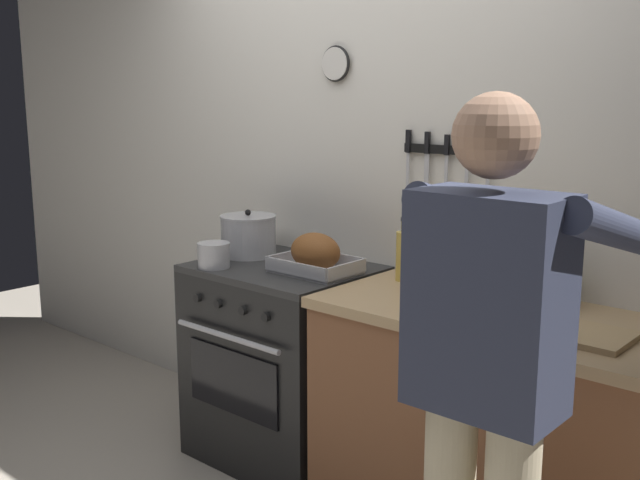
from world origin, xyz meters
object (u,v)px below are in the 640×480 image
object	(u,v)px
roasting_pan	(315,255)
saucepan	(214,255)
stock_pot	(248,235)
cutting_board	(572,332)
bottle_soy_sauce	(569,288)
bottle_olive_oil	(547,271)
person_cook	(489,372)
stove	(284,362)
bottle_cooking_oil	(404,254)

from	to	relation	value
roasting_pan	saucepan	size ratio (longest dim) A/B	2.50
stock_pot	cutting_board	bearing A→B (deg)	-4.70
bottle_soy_sauce	bottle_olive_oil	xyz separation A→B (m)	(-0.08, -0.01, 0.05)
person_cook	roasting_pan	size ratio (longest dim) A/B	4.72
stove	bottle_soy_sauce	world-z (taller)	bottle_soy_sauce
stove	bottle_soy_sauce	xyz separation A→B (m)	(1.22, 0.20, 0.52)
roasting_pan	stock_pot	size ratio (longest dim) A/B	1.34
bottle_soy_sauce	bottle_olive_oil	bearing A→B (deg)	-170.25
roasting_pan	bottle_soy_sauce	world-z (taller)	bottle_soy_sauce
roasting_pan	bottle_cooking_oil	bearing A→B (deg)	21.46
stove	bottle_olive_oil	xyz separation A→B (m)	(1.14, 0.18, 0.58)
person_cook	bottle_soy_sauce	bearing A→B (deg)	15.36
bottle_soy_sauce	stove	bearing A→B (deg)	-170.78
cutting_board	bottle_olive_oil	world-z (taller)	bottle_olive_oil
stock_pot	bottle_cooking_oil	size ratio (longest dim) A/B	1.01
person_cook	saucepan	bearing A→B (deg)	79.21
bottle_olive_oil	roasting_pan	bearing A→B (deg)	-168.76
person_cook	stock_pot	size ratio (longest dim) A/B	6.34
stove	stock_pot	xyz separation A→B (m)	(-0.27, 0.05, 0.55)
person_cook	bottle_olive_oil	size ratio (longest dim) A/B	5.55
stock_pot	cutting_board	distance (m)	1.63
person_cook	bottle_cooking_oil	bearing A→B (deg)	50.70
stock_pot	cutting_board	world-z (taller)	stock_pot
saucepan	cutting_board	xyz separation A→B (m)	(1.56, 0.13, -0.04)
bottle_cooking_oil	bottle_soy_sauce	size ratio (longest dim) A/B	1.48
stove	saucepan	size ratio (longest dim) A/B	6.39
roasting_pan	bottle_soy_sauce	xyz separation A→B (m)	(1.02, 0.20, -0.00)
bottle_cooking_oil	bottle_olive_oil	distance (m)	0.59
stock_pot	saucepan	world-z (taller)	stock_pot
person_cook	bottle_olive_oil	distance (m)	0.89
roasting_pan	bottle_soy_sauce	bearing A→B (deg)	11.13
stock_pot	bottle_soy_sauce	distance (m)	1.49
saucepan	cutting_board	world-z (taller)	saucepan
saucepan	person_cook	bearing A→B (deg)	-15.72
roasting_pan	saucepan	bearing A→B (deg)	-151.41
bottle_soy_sauce	saucepan	bearing A→B (deg)	-163.58
bottle_cooking_oil	bottle_olive_oil	xyz separation A→B (m)	(0.59, 0.05, 0.02)
stock_pot	stove	bearing A→B (deg)	-9.55
stove	bottle_cooking_oil	world-z (taller)	bottle_cooking_oil
saucepan	bottle_olive_oil	size ratio (longest dim) A/B	0.47
roasting_pan	bottle_olive_oil	bearing A→B (deg)	11.24
cutting_board	bottle_soy_sauce	bearing A→B (deg)	115.55
roasting_pan	cutting_board	xyz separation A→B (m)	(1.16, -0.08, -0.07)
stove	bottle_cooking_oil	xyz separation A→B (m)	(0.55, 0.14, 0.56)
stock_pot	bottle_olive_oil	world-z (taller)	bottle_olive_oil
person_cook	roasting_pan	xyz separation A→B (m)	(-1.18, 0.66, 0.02)
stove	stock_pot	world-z (taller)	stock_pot
cutting_board	person_cook	bearing A→B (deg)	-87.74
stove	bottle_cooking_oil	bearing A→B (deg)	13.92
stock_pot	saucepan	bearing A→B (deg)	-77.03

